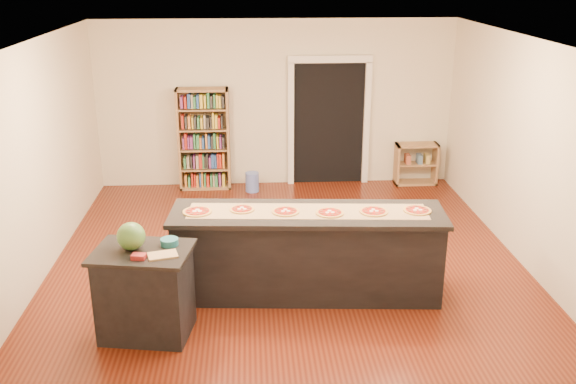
{
  "coord_description": "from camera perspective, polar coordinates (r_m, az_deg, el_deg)",
  "views": [
    {
      "loc": [
        -0.46,
        -7.17,
        3.65
      ],
      "look_at": [
        0.0,
        0.2,
        1.0
      ],
      "focal_mm": 40.0,
      "sensor_mm": 36.0,
      "label": 1
    }
  ],
  "objects": [
    {
      "name": "package_teal",
      "position": [
        6.62,
        -10.5,
        -4.38
      ],
      "size": [
        0.18,
        0.18,
        0.07
      ],
      "primitive_type": "cylinder",
      "color": "#195966",
      "rests_on": "side_counter"
    },
    {
      "name": "package_red",
      "position": [
        6.38,
        -13.14,
        -5.61
      ],
      "size": [
        0.15,
        0.11,
        0.05
      ],
      "primitive_type": "cube",
      "rotation": [
        0.0,
        0.0,
        -0.16
      ],
      "color": "maroon",
      "rests_on": "side_counter"
    },
    {
      "name": "watermelon",
      "position": [
        6.56,
        -13.78,
        -3.84
      ],
      "size": [
        0.28,
        0.28,
        0.28
      ],
      "primitive_type": "sphere",
      "color": "#144214",
      "rests_on": "side_counter"
    },
    {
      "name": "pizza_f",
      "position": [
        7.33,
        11.41,
        -1.6
      ],
      "size": [
        0.32,
        0.32,
        0.02
      ],
      "color": "#B38D45",
      "rests_on": "kitchen_island"
    },
    {
      "name": "pizza_d",
      "position": [
        7.13,
        3.74,
        -1.84
      ],
      "size": [
        0.3,
        0.3,
        0.02
      ],
      "color": "#B38D45",
      "rests_on": "kitchen_island"
    },
    {
      "name": "pizza_c",
      "position": [
        7.16,
        -0.22,
        -1.73
      ],
      "size": [
        0.31,
        0.31,
        0.02
      ],
      "color": "#B38D45",
      "rests_on": "kitchen_island"
    },
    {
      "name": "kitchen_island",
      "position": [
        7.38,
        1.71,
        -5.43
      ],
      "size": [
        3.08,
        0.83,
        1.02
      ],
      "rotation": [
        0.0,
        0.0,
        -0.07
      ],
      "color": "black",
      "rests_on": "ground"
    },
    {
      "name": "side_counter",
      "position": [
        6.77,
        -12.58,
        -8.7
      ],
      "size": [
        0.96,
        0.7,
        0.95
      ],
      "rotation": [
        0.0,
        0.0,
        -0.17
      ],
      "color": "black",
      "rests_on": "ground"
    },
    {
      "name": "kraft_paper",
      "position": [
        7.19,
        1.75,
        -1.72
      ],
      "size": [
        2.7,
        0.68,
        0.0
      ],
      "primitive_type": "cube",
      "rotation": [
        0.0,
        0.0,
        -0.07
      ],
      "color": "olive",
      "rests_on": "kitchen_island"
    },
    {
      "name": "bookshelf",
      "position": [
        10.86,
        -7.49,
        4.67
      ],
      "size": [
        0.86,
        0.3,
        1.72
      ],
      "primitive_type": "cube",
      "color": "#A2794E",
      "rests_on": "ground"
    },
    {
      "name": "waste_bin",
      "position": [
        10.81,
        -3.2,
        0.89
      ],
      "size": [
        0.23,
        0.23,
        0.33
      ],
      "primitive_type": "cylinder",
      "color": "#5B73CC",
      "rests_on": "ground"
    },
    {
      "name": "pizza_b",
      "position": [
        7.24,
        -4.12,
        -1.54
      ],
      "size": [
        0.3,
        0.3,
        0.02
      ],
      "color": "#B38D45",
      "rests_on": "kitchen_island"
    },
    {
      "name": "cutting_board",
      "position": [
        6.4,
        -11.08,
        -5.53
      ],
      "size": [
        0.32,
        0.25,
        0.02
      ],
      "primitive_type": "cube",
      "rotation": [
        0.0,
        0.0,
        0.26
      ],
      "color": "tan",
      "rests_on": "side_counter"
    },
    {
      "name": "pizza_e",
      "position": [
        7.22,
        7.62,
        -1.71
      ],
      "size": [
        0.3,
        0.3,
        0.02
      ],
      "color": "#B38D45",
      "rests_on": "kitchen_island"
    },
    {
      "name": "low_shelf",
      "position": [
        11.34,
        11.31,
        2.48
      ],
      "size": [
        0.72,
        0.31,
        0.72
      ],
      "primitive_type": "cube",
      "color": "#A2794E",
      "rests_on": "ground"
    },
    {
      "name": "room",
      "position": [
        7.53,
        0.09,
        2.35
      ],
      "size": [
        6.0,
        7.0,
        2.8
      ],
      "color": "beige",
      "rests_on": "ground"
    },
    {
      "name": "doorway",
      "position": [
        11.0,
        3.65,
        6.83
      ],
      "size": [
        1.4,
        0.09,
        2.21
      ],
      "color": "black",
      "rests_on": "room"
    },
    {
      "name": "pizza_a",
      "position": [
        7.22,
        -8.06,
        -1.73
      ],
      "size": [
        0.34,
        0.34,
        0.02
      ],
      "color": "#B38D45",
      "rests_on": "kitchen_island"
    }
  ]
}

